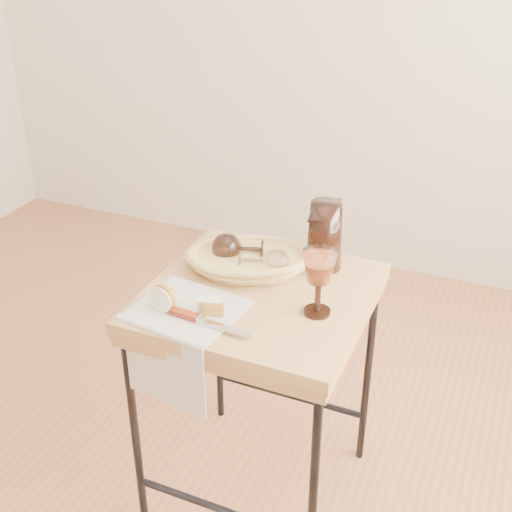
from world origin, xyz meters
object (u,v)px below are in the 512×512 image
at_px(bread_basket, 249,261).
at_px(side_table, 259,398).
at_px(goblet_lying_b, 262,261).
at_px(wine_goblet, 319,283).
at_px(table_knife, 204,320).
at_px(apple_half, 165,296).
at_px(pitcher, 325,235).
at_px(tea_towel, 187,309).
at_px(goblet_lying_a, 242,248).

bearing_deg(bread_basket, side_table, -75.83).
bearing_deg(goblet_lying_b, wine_goblet, -51.67).
xyz_separation_m(goblet_lying_b, table_knife, (-0.04, -0.29, -0.03)).
xyz_separation_m(side_table, wine_goblet, (0.18, -0.04, 0.47)).
xyz_separation_m(bread_basket, wine_goblet, (0.25, -0.14, 0.06)).
height_order(wine_goblet, apple_half, wine_goblet).
distance_m(bread_basket, goblet_lying_b, 0.05).
bearing_deg(table_knife, pitcher, 71.17).
distance_m(side_table, bread_basket, 0.42).
relative_size(bread_basket, apple_half, 4.14).
xyz_separation_m(tea_towel, wine_goblet, (0.32, 0.12, 0.09)).
bearing_deg(table_knife, apple_half, 174.04).
distance_m(bread_basket, pitcher, 0.23).
height_order(side_table, wine_goblet, wine_goblet).
bearing_deg(tea_towel, table_knife, -23.07).
xyz_separation_m(goblet_lying_a, table_knife, (0.04, -0.32, -0.04)).
xyz_separation_m(wine_goblet, table_knife, (-0.24, -0.16, -0.08)).
xyz_separation_m(goblet_lying_b, wine_goblet, (0.21, -0.12, 0.04)).
distance_m(goblet_lying_b, apple_half, 0.31).
xyz_separation_m(tea_towel, pitcher, (0.25, 0.36, 0.10)).
bearing_deg(table_knife, wine_goblet, 39.21).
height_order(side_table, goblet_lying_a, goblet_lying_a).
bearing_deg(bread_basket, tea_towel, -125.18).
height_order(goblet_lying_a, apple_half, goblet_lying_a).
xyz_separation_m(goblet_lying_b, pitcher, (0.15, 0.12, 0.05)).
height_order(apple_half, table_knife, apple_half).
relative_size(pitcher, apple_half, 3.14).
distance_m(tea_towel, goblet_lying_a, 0.28).
bearing_deg(goblet_lying_a, table_knife, 79.71).
distance_m(tea_towel, table_knife, 0.08).
distance_m(side_table, table_knife, 0.45).
height_order(goblet_lying_a, wine_goblet, wine_goblet).
bearing_deg(table_knife, bread_basket, 97.30).
height_order(goblet_lying_b, apple_half, goblet_lying_b).
distance_m(pitcher, wine_goblet, 0.25).
xyz_separation_m(bread_basket, goblet_lying_b, (0.05, -0.02, 0.02)).
relative_size(goblet_lying_a, pitcher, 0.58).
relative_size(tea_towel, apple_half, 3.47).
distance_m(side_table, goblet_lying_b, 0.43).
bearing_deg(pitcher, tea_towel, -147.08).
distance_m(bread_basket, table_knife, 0.31).
xyz_separation_m(pitcher, wine_goblet, (0.06, -0.24, -0.01)).
xyz_separation_m(bread_basket, table_knife, (0.01, -0.31, -0.01)).
bearing_deg(goblet_lying_a, side_table, 114.33).
height_order(tea_towel, goblet_lying_a, goblet_lying_a).
height_order(tea_towel, wine_goblet, wine_goblet).
height_order(side_table, table_knife, table_knife).
distance_m(bread_basket, goblet_lying_a, 0.04).
xyz_separation_m(bread_basket, apple_half, (-0.12, -0.28, 0.01)).
height_order(goblet_lying_a, pitcher, pitcher).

